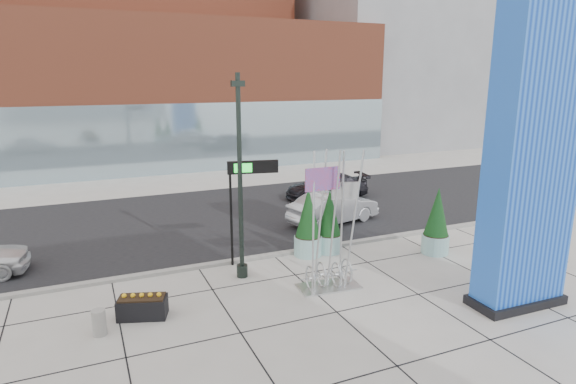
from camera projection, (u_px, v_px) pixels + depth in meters
name	position (u px, v px, depth m)	size (l,w,h in m)	color
ground	(292.00, 304.00, 14.83)	(160.00, 160.00, 0.00)	#9E9991
street_asphalt	(210.00, 218.00, 23.74)	(80.00, 12.00, 0.02)	black
curb_edge	(250.00, 259.00, 18.38)	(80.00, 0.30, 0.12)	gray
tower_podium	(165.00, 94.00, 38.01)	(34.00, 10.00, 11.00)	#9C472D
tower_glass_front	(179.00, 139.00, 34.43)	(34.00, 0.60, 5.00)	#8CA5B2
building_grey_parking	(393.00, 56.00, 51.34)	(20.00, 18.00, 18.00)	slate
blue_pylon	(533.00, 153.00, 13.77)	(2.96, 1.38, 9.74)	#0B33A9
lamp_post	(240.00, 198.00, 16.21)	(0.44, 0.38, 6.97)	black
public_art_sculpture	(330.00, 253.00, 15.75)	(2.11, 1.18, 4.63)	silver
concrete_bollard	(99.00, 322.00, 13.00)	(0.37, 0.37, 0.72)	gray
overhead_street_sign	(248.00, 175.00, 17.40)	(1.84, 0.50, 3.90)	black
round_planter_east	(437.00, 222.00, 18.85)	(1.07, 1.07, 2.67)	#8DBEBA
round_planter_mid	(329.00, 223.00, 19.00)	(1.03, 1.03, 2.56)	#8DBEBA
round_planter_west	(308.00, 224.00, 18.62)	(1.09, 1.09, 2.72)	#8DBEBA
box_planter_north	(142.00, 306.00, 13.96)	(1.53, 1.09, 0.76)	black
car_silver_mid	(334.00, 208.00, 22.84)	(1.60, 4.60, 1.52)	#B0B2B9
car_dark_east	(327.00, 187.00, 27.54)	(1.93, 4.75, 1.38)	black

